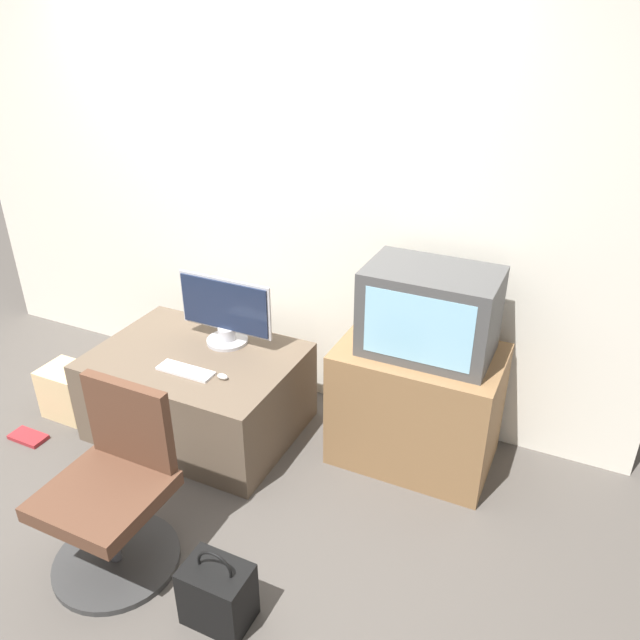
# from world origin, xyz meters

# --- Properties ---
(ground_plane) EXTENTS (12.00, 12.00, 0.00)m
(ground_plane) POSITION_xyz_m (0.00, 0.00, 0.00)
(ground_plane) COLOR #4C4742
(wall_back) EXTENTS (4.40, 0.05, 2.60)m
(wall_back) POSITION_xyz_m (0.00, 1.32, 1.30)
(wall_back) COLOR silver
(wall_back) RESTS_ON ground_plane
(desk) EXTENTS (1.12, 0.81, 0.49)m
(desk) POSITION_xyz_m (-0.11, 0.69, 0.25)
(desk) COLOR brown
(desk) RESTS_ON ground_plane
(side_stand) EXTENTS (0.83, 0.55, 0.67)m
(side_stand) POSITION_xyz_m (1.10, 0.97, 0.33)
(side_stand) COLOR olive
(side_stand) RESTS_ON ground_plane
(main_monitor) EXTENTS (0.58, 0.24, 0.40)m
(main_monitor) POSITION_xyz_m (-0.02, 0.89, 0.68)
(main_monitor) COLOR #B2B2B7
(main_monitor) RESTS_ON desk
(keyboard) EXTENTS (0.32, 0.10, 0.01)m
(keyboard) POSITION_xyz_m (-0.04, 0.52, 0.50)
(keyboard) COLOR silver
(keyboard) RESTS_ON desk
(mouse) EXTENTS (0.06, 0.03, 0.03)m
(mouse) POSITION_xyz_m (0.17, 0.55, 0.51)
(mouse) COLOR silver
(mouse) RESTS_ON desk
(crt_tv) EXTENTS (0.64, 0.41, 0.44)m
(crt_tv) POSITION_xyz_m (1.12, 0.98, 0.89)
(crt_tv) COLOR #474747
(crt_tv) RESTS_ON side_stand
(office_chair) EXTENTS (0.56, 0.56, 0.84)m
(office_chair) POSITION_xyz_m (0.13, -0.25, 0.35)
(office_chair) COLOR #333333
(office_chair) RESTS_ON ground_plane
(cardboard_box_lower) EXTENTS (0.29, 0.24, 0.31)m
(cardboard_box_lower) POSITION_xyz_m (-0.89, 0.47, 0.16)
(cardboard_box_lower) COLOR #D1B27F
(cardboard_box_lower) RESTS_ON ground_plane
(handbag) EXTENTS (0.27, 0.19, 0.37)m
(handbag) POSITION_xyz_m (0.70, -0.34, 0.14)
(handbag) COLOR black
(handbag) RESTS_ON ground_plane
(book) EXTENTS (0.22, 0.11, 0.02)m
(book) POSITION_xyz_m (-0.94, 0.16, 0.01)
(book) COLOR maroon
(book) RESTS_ON ground_plane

